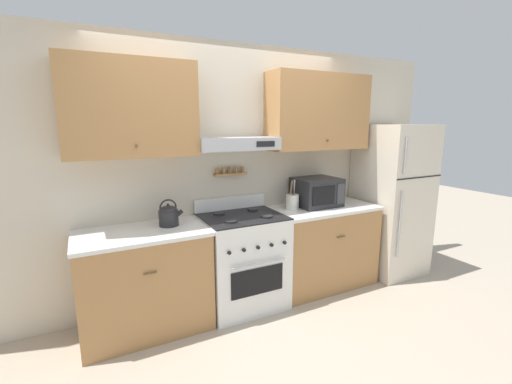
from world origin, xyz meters
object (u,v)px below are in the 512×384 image
(stove_range, at_px, (243,260))
(tea_kettle, at_px, (169,215))
(utensil_crock, at_px, (292,201))
(microwave, at_px, (316,192))
(refrigerator, at_px, (391,200))

(stove_range, relative_size, tea_kettle, 4.37)
(tea_kettle, height_order, utensil_crock, utensil_crock)
(microwave, bearing_deg, utensil_crock, -176.84)
(refrigerator, distance_m, tea_kettle, 2.63)
(stove_range, relative_size, utensil_crock, 3.36)
(tea_kettle, height_order, microwave, microwave)
(stove_range, relative_size, microwave, 2.25)
(refrigerator, distance_m, utensil_crock, 1.34)
(stove_range, height_order, microwave, microwave)
(microwave, xyz_separation_m, utensil_crock, (-0.32, -0.02, -0.07))
(stove_range, bearing_deg, tea_kettle, 173.92)
(stove_range, distance_m, microwave, 1.11)
(stove_range, height_order, utensil_crock, utensil_crock)
(tea_kettle, distance_m, microwave, 1.62)
(utensil_crock, bearing_deg, tea_kettle, -180.00)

